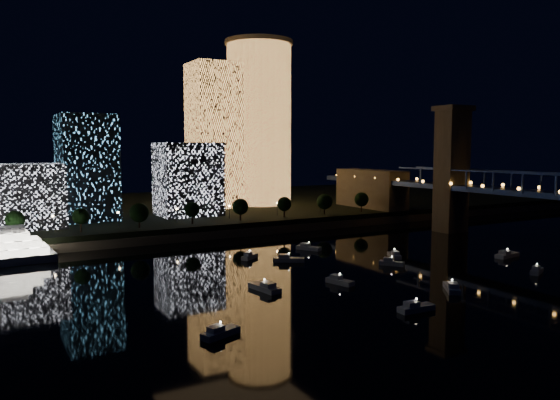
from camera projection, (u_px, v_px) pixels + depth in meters
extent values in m
plane|color=black|center=(418.00, 275.00, 144.15)|extent=(520.00, 520.00, 0.00)
cube|color=black|center=(198.00, 208.00, 282.29)|extent=(420.00, 160.00, 5.00)
cube|color=#6B5E4C|center=(270.00, 229.00, 214.93)|extent=(420.00, 6.00, 3.00)
cylinder|color=#FFA951|center=(259.00, 125.00, 274.81)|extent=(32.00, 32.00, 79.49)
cylinder|color=#6B5E4C|center=(259.00, 43.00, 270.88)|extent=(34.00, 34.00, 2.00)
cube|color=#FFA951|center=(214.00, 136.00, 259.31)|extent=(21.43, 21.43, 68.18)
cube|color=white|center=(188.00, 179.00, 231.26)|extent=(24.93, 21.09, 30.68)
cube|color=#5DC0FF|center=(87.00, 167.00, 217.18)|extent=(20.80, 27.04, 41.60)
cube|color=white|center=(29.00, 196.00, 194.92)|extent=(22.87, 20.79, 22.87)
cube|color=#6B5E4C|center=(451.00, 172.00, 217.10)|extent=(11.00, 9.00, 48.00)
cube|color=#6B5E4C|center=(453.00, 108.00, 214.69)|extent=(13.00, 11.00, 2.00)
cube|color=#6B5E4C|center=(371.00, 194.00, 261.55)|extent=(12.00, 40.00, 23.00)
cube|color=navy|center=(528.00, 184.00, 182.01)|extent=(0.50, 0.50, 7.00)
cube|color=navy|center=(471.00, 180.00, 202.77)|extent=(0.50, 0.50, 7.00)
cube|color=navy|center=(424.00, 177.00, 223.53)|extent=(0.50, 0.50, 7.00)
sphere|color=#FB9D37|center=(560.00, 192.00, 171.55)|extent=(1.20, 1.20, 1.20)
sphere|color=#FB9D37|center=(451.00, 184.00, 210.47)|extent=(1.20, 1.20, 1.20)
sphere|color=#FB9D37|center=(376.00, 178.00, 249.39)|extent=(1.20, 1.20, 1.20)
cube|color=silver|center=(9.00, 230.00, 158.46)|extent=(8.29, 6.37, 1.81)
cube|color=silver|center=(537.00, 271.00, 146.18)|extent=(7.05, 4.73, 1.20)
cube|color=silver|center=(536.00, 268.00, 145.26)|extent=(2.87, 2.57, 1.00)
sphere|color=white|center=(537.00, 264.00, 145.99)|extent=(0.36, 0.36, 0.36)
cube|color=silver|center=(394.00, 256.00, 167.38)|extent=(5.27, 7.78, 1.20)
cube|color=silver|center=(396.00, 253.00, 166.17)|extent=(2.85, 3.18, 1.00)
sphere|color=white|center=(394.00, 249.00, 167.19)|extent=(0.36, 0.36, 0.36)
cube|color=silver|center=(221.00, 333.00, 97.51)|extent=(8.07, 4.92, 1.20)
cube|color=silver|center=(216.00, 329.00, 96.53)|extent=(3.21, 2.79, 1.00)
sphere|color=white|center=(220.00, 322.00, 97.31)|extent=(0.36, 0.36, 0.36)
cube|color=silver|center=(392.00, 263.00, 156.21)|extent=(6.09, 7.00, 1.20)
cube|color=silver|center=(388.00, 259.00, 156.52)|extent=(2.96, 3.09, 1.00)
sphere|color=white|center=(392.00, 256.00, 156.02)|extent=(0.36, 0.36, 0.36)
cube|color=silver|center=(507.00, 255.00, 167.93)|extent=(9.64, 4.22, 1.20)
cube|color=silver|center=(505.00, 252.00, 166.98)|extent=(3.56, 2.85, 1.00)
sphere|color=white|center=(507.00, 249.00, 167.74)|extent=(0.36, 0.36, 0.36)
cube|color=silver|center=(264.00, 288.00, 128.97)|extent=(4.38, 9.86, 1.20)
cube|color=silver|center=(268.00, 284.00, 127.74)|extent=(2.93, 3.65, 1.00)
sphere|color=white|center=(264.00, 280.00, 128.78)|extent=(0.36, 0.36, 0.36)
cube|color=silver|center=(309.00, 248.00, 179.79)|extent=(6.46, 8.46, 1.20)
cube|color=silver|center=(305.00, 244.00, 180.30)|extent=(3.32, 3.58, 1.00)
sphere|color=white|center=(309.00, 242.00, 179.59)|extent=(0.36, 0.36, 0.36)
cube|color=silver|center=(250.00, 257.00, 165.37)|extent=(6.79, 5.57, 1.20)
cube|color=silver|center=(248.00, 254.00, 164.36)|extent=(2.94, 2.77, 1.00)
sphere|color=white|center=(250.00, 250.00, 165.18)|extent=(0.36, 0.36, 0.36)
cube|color=silver|center=(416.00, 308.00, 112.52)|extent=(8.23, 2.96, 1.20)
cube|color=silver|center=(412.00, 304.00, 111.86)|extent=(2.93, 2.24, 1.00)
sphere|color=white|center=(416.00, 299.00, 112.33)|extent=(0.36, 0.36, 0.36)
cube|color=silver|center=(452.00, 288.00, 128.67)|extent=(7.36, 8.54, 1.20)
cube|color=silver|center=(453.00, 285.00, 127.29)|extent=(3.60, 3.75, 1.00)
sphere|color=white|center=(452.00, 280.00, 128.48)|extent=(0.36, 0.36, 0.36)
cube|color=silver|center=(340.00, 282.00, 134.86)|extent=(4.28, 7.84, 1.20)
cube|color=silver|center=(336.00, 277.00, 135.55)|extent=(2.56, 3.03, 1.00)
sphere|color=white|center=(340.00, 274.00, 134.67)|extent=(0.36, 0.36, 0.36)
cube|color=silver|center=(289.00, 260.00, 161.31)|extent=(9.36, 7.46, 1.20)
cube|color=silver|center=(284.00, 256.00, 161.28)|extent=(4.01, 3.76, 1.00)
sphere|color=white|center=(289.00, 253.00, 161.12)|extent=(0.36, 0.36, 0.36)
cylinder|color=black|center=(16.00, 231.00, 175.25)|extent=(0.70, 0.70, 4.00)
sphere|color=black|center=(15.00, 220.00, 174.92)|extent=(6.06, 6.06, 6.06)
cylinder|color=black|center=(81.00, 226.00, 185.11)|extent=(0.70, 0.70, 4.00)
sphere|color=black|center=(80.00, 216.00, 184.77)|extent=(5.56, 5.56, 5.56)
cylinder|color=black|center=(139.00, 222.00, 194.96)|extent=(0.70, 0.70, 4.00)
sphere|color=black|center=(139.00, 213.00, 194.62)|extent=(6.97, 6.97, 6.97)
cylinder|color=black|center=(192.00, 219.00, 204.81)|extent=(0.70, 0.70, 4.00)
sphere|color=black|center=(192.00, 209.00, 204.47)|extent=(5.79, 5.79, 5.79)
cylinder|color=black|center=(240.00, 215.00, 214.66)|extent=(0.70, 0.70, 4.00)
sphere|color=black|center=(240.00, 207.00, 214.32)|extent=(6.46, 6.46, 6.46)
cylinder|color=black|center=(284.00, 212.00, 224.51)|extent=(0.70, 0.70, 4.00)
sphere|color=black|center=(284.00, 204.00, 224.17)|extent=(5.92, 5.92, 5.92)
cylinder|color=black|center=(325.00, 210.00, 234.36)|extent=(0.70, 0.70, 4.00)
sphere|color=black|center=(325.00, 202.00, 234.03)|extent=(6.83, 6.83, 6.83)
cylinder|color=black|center=(361.00, 207.00, 244.21)|extent=(0.70, 0.70, 4.00)
sphere|color=black|center=(362.00, 199.00, 243.88)|extent=(6.39, 6.39, 6.39)
cylinder|color=black|center=(53.00, 224.00, 186.31)|extent=(0.24, 0.24, 5.00)
sphere|color=#FFCC7F|center=(53.00, 216.00, 186.04)|extent=(0.70, 0.70, 0.70)
cylinder|color=black|center=(118.00, 220.00, 197.14)|extent=(0.24, 0.24, 5.00)
sphere|color=#FFCC7F|center=(118.00, 212.00, 196.87)|extent=(0.70, 0.70, 0.70)
cylinder|color=black|center=(177.00, 216.00, 207.98)|extent=(0.24, 0.24, 5.00)
sphere|color=#FFCC7F|center=(177.00, 209.00, 207.71)|extent=(0.70, 0.70, 0.70)
cylinder|color=black|center=(229.00, 213.00, 218.82)|extent=(0.24, 0.24, 5.00)
sphere|color=#FFCC7F|center=(229.00, 206.00, 218.55)|extent=(0.70, 0.70, 0.70)
cylinder|color=black|center=(277.00, 210.00, 229.65)|extent=(0.24, 0.24, 5.00)
sphere|color=#FFCC7F|center=(277.00, 203.00, 229.38)|extent=(0.70, 0.70, 0.70)
cylinder|color=black|center=(321.00, 207.00, 240.49)|extent=(0.24, 0.24, 5.00)
sphere|color=#FFCC7F|center=(321.00, 201.00, 240.22)|extent=(0.70, 0.70, 0.70)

